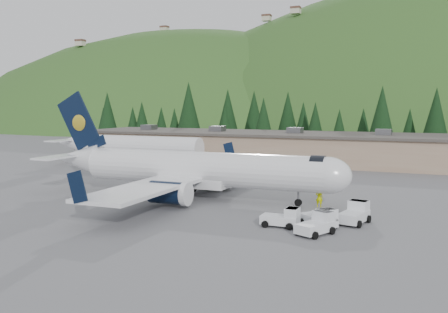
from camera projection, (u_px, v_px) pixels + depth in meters
ground at (202, 199)px, 53.84m from camera, size 600.00×600.00×0.00m
airliner at (193, 170)px, 53.91m from camera, size 35.09×32.87×11.69m
second_airliner at (125, 145)px, 83.36m from camera, size 27.50×11.00×10.05m
baggage_tug_a at (283, 218)px, 41.29m from camera, size 3.11×1.90×1.66m
baggage_tug_b at (320, 219)px, 40.99m from camera, size 3.54×3.26×1.72m
baggage_tug_c at (317, 224)px, 39.01m from camera, size 2.93×3.61×1.72m
terminal_building at (268, 146)px, 90.29m from camera, size 71.00×17.00×6.10m
baggage_tug_d at (355, 214)px, 42.62m from camera, size 2.66×3.73×1.83m
ramp_worker at (319, 197)px, 49.36m from camera, size 0.71×0.47×1.91m
tree_line at (334, 117)px, 108.35m from camera, size 114.78×18.14×14.42m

